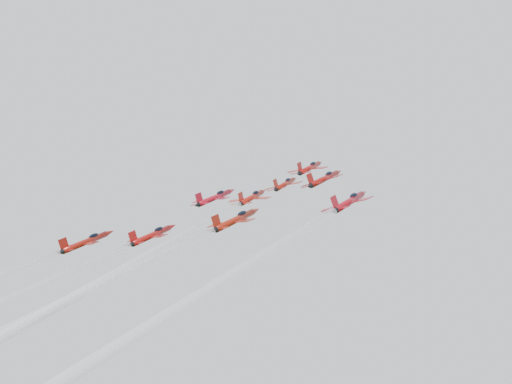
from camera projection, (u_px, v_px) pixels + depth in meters
The scene contains 7 objects.
jet_lead at pixel (310, 168), 167.64m from camera, with size 10.45×13.71×7.60m.
jet_row2_left at pixel (215, 197), 158.31m from camera, with size 10.32×13.54×7.51m.
jet_row2_center at pixel (285, 184), 150.70m from camera, with size 8.87×11.64×6.45m.
jet_row2_right at pixel (325, 178), 143.46m from camera, with size 10.04×13.17×7.30m.
jet_center at pixel (99, 273), 105.93m from camera, with size 9.36×91.38×46.06m.
jet_rear_right at pixel (18, 334), 81.87m from camera, with size 9.90×96.67×48.72m.
jet_rear_farright at pixel (182, 310), 74.19m from camera, with size 9.23×90.17×45.45m.
Camera 1 is at (77.50, -112.83, 110.25)m, focal length 50.00 mm.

